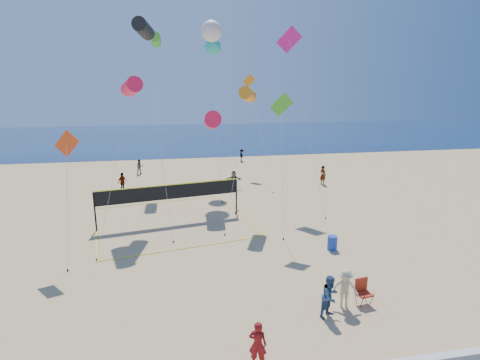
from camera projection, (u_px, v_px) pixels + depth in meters
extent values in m
plane|color=tan|center=(255.00, 333.00, 13.77)|extent=(120.00, 120.00, 0.00)
cube|color=#10254E|center=(183.00, 136.00, 72.96)|extent=(140.00, 50.00, 0.03)
imported|color=maroon|center=(258.00, 344.00, 11.96)|extent=(0.69, 0.58, 1.60)
imported|color=navy|center=(330.00, 296.00, 14.62)|extent=(1.05, 0.97, 1.72)
imported|color=#CDBB89|center=(345.00, 289.00, 15.20)|extent=(1.26, 1.01, 1.71)
imported|color=gray|center=(122.00, 182.00, 32.92)|extent=(0.92, 1.03, 1.67)
imported|color=gray|center=(234.00, 180.00, 33.78)|extent=(1.58, 0.79, 1.64)
imported|color=gray|center=(323.00, 175.00, 35.30)|extent=(0.69, 0.78, 1.80)
imported|color=gray|center=(140.00, 167.00, 39.59)|extent=(0.92, 0.81, 1.56)
imported|color=gray|center=(242.00, 155.00, 46.71)|extent=(0.92, 1.13, 1.52)
cube|color=#9F2612|center=(364.00, 294.00, 15.50)|extent=(0.66, 0.61, 0.06)
cube|color=#9F2612|center=(361.00, 284.00, 15.65)|extent=(0.59, 0.13, 0.59)
cylinder|color=black|center=(362.00, 302.00, 15.28)|extent=(0.06, 0.30, 0.77)
cylinder|color=black|center=(356.00, 297.00, 15.68)|extent=(0.06, 0.30, 0.77)
cylinder|color=black|center=(372.00, 300.00, 15.43)|extent=(0.06, 0.30, 0.77)
cylinder|color=black|center=(365.00, 295.00, 15.83)|extent=(0.06, 0.30, 0.77)
cylinder|color=#1A3AA9|center=(332.00, 243.00, 20.90)|extent=(0.57, 0.57, 0.80)
cylinder|color=black|center=(95.00, 212.00, 23.51)|extent=(0.10, 0.10, 2.54)
cylinder|color=black|center=(236.00, 196.00, 26.86)|extent=(0.10, 0.10, 2.54)
cube|color=black|center=(170.00, 192.00, 25.00)|extent=(9.37, 1.73, 0.95)
cube|color=#F8FF1A|center=(169.00, 185.00, 24.88)|extent=(9.37, 1.74, 0.06)
cube|color=#F8FF1A|center=(187.00, 248.00, 21.17)|extent=(9.57, 1.80, 0.02)
cube|color=#F8FF1A|center=(160.00, 202.00, 29.80)|extent=(9.57, 1.80, 0.02)
cylinder|color=#F41947|center=(132.00, 87.00, 23.46)|extent=(1.59, 2.53, 1.29)
cylinder|color=silver|center=(116.00, 166.00, 21.54)|extent=(1.87, 5.85, 8.87)
cylinder|color=black|center=(97.00, 260.00, 19.63)|extent=(0.08, 0.08, 0.10)
cylinder|color=black|center=(143.00, 29.00, 25.77)|extent=(1.48, 2.54, 1.30)
cylinder|color=silver|center=(157.00, 127.00, 23.86)|extent=(1.39, 7.43, 12.79)
cylinder|color=black|center=(173.00, 242.00, 21.94)|extent=(0.08, 0.08, 0.10)
cylinder|color=orange|center=(248.00, 95.00, 25.11)|extent=(1.63, 2.26, 1.14)
cylinder|color=silver|center=(237.00, 162.00, 24.06)|extent=(2.25, 3.84, 8.38)
cylinder|color=black|center=(225.00, 235.00, 23.01)|extent=(0.08, 0.08, 0.10)
cube|color=#D44416|center=(67.00, 144.00, 18.92)|extent=(1.37, 0.56, 1.44)
cylinder|color=silver|center=(67.00, 206.00, 18.69)|extent=(0.12, 1.95, 6.03)
cylinder|color=black|center=(68.00, 270.00, 18.46)|extent=(0.08, 0.08, 0.10)
cube|color=green|center=(282.00, 105.00, 22.00)|extent=(1.45, 0.23, 1.43)
cylinder|color=silver|center=(283.00, 172.00, 22.18)|extent=(0.16, 1.53, 7.83)
cylinder|color=black|center=(283.00, 239.00, 22.36)|extent=(0.08, 0.08, 0.10)
cube|color=#D91B80|center=(289.00, 40.00, 28.47)|extent=(1.81, 0.91, 1.98)
cylinder|color=silver|center=(307.00, 125.00, 27.23)|extent=(1.15, 5.87, 12.41)
cylinder|color=black|center=(326.00, 218.00, 25.99)|extent=(0.08, 0.08, 0.10)
sphere|color=silver|center=(212.00, 31.00, 31.91)|extent=(2.23, 2.23, 1.78)
cylinder|color=silver|center=(224.00, 114.00, 29.73)|extent=(0.80, 8.06, 13.58)
cylinder|color=black|center=(238.00, 211.00, 27.55)|extent=(0.08, 0.08, 0.10)
sphere|color=#2AB5AA|center=(213.00, 46.00, 34.37)|extent=(1.92, 1.92, 1.50)
cylinder|color=silver|center=(217.00, 119.00, 32.01)|extent=(0.44, 7.95, 12.58)
cylinder|color=black|center=(222.00, 202.00, 29.66)|extent=(0.08, 0.08, 0.10)
cylinder|color=green|center=(156.00, 40.00, 33.23)|extent=(0.92, 2.15, 1.17)
cylinder|color=silver|center=(160.00, 116.00, 32.16)|extent=(0.21, 5.49, 13.02)
cylinder|color=black|center=(165.00, 197.00, 31.08)|extent=(0.08, 0.08, 0.10)
cube|color=orange|center=(249.00, 81.00, 39.36)|extent=(1.29, 0.57, 1.37)
cylinder|color=silver|center=(260.00, 131.00, 35.94)|extent=(0.17, 9.56, 9.64)
cylinder|color=black|center=(273.00, 192.00, 32.52)|extent=(0.08, 0.08, 0.10)
cylinder|color=#F41947|center=(212.00, 120.00, 27.90)|extent=(1.46, 3.01, 1.60)
cylinder|color=silver|center=(224.00, 166.00, 27.47)|extent=(1.25, 2.75, 6.47)
cylinder|color=black|center=(235.00, 213.00, 27.03)|extent=(0.08, 0.08, 0.10)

